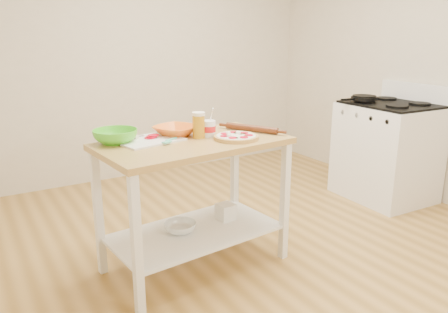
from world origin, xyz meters
TOP-DOWN VIEW (x-y plane):
  - room_shell at (0.00, 0.00)m, footprint 4.04×4.54m
  - prep_island at (-0.58, 0.06)m, footprint 1.28×0.77m
  - gas_stove at (1.64, 0.27)m, footprint 0.74×0.85m
  - skillet at (1.48, 0.47)m, footprint 0.39×0.25m
  - pizza at (-0.32, -0.04)m, footprint 0.30×0.30m
  - cutting_board at (-0.84, 0.21)m, footprint 0.45×0.37m
  - spatula at (-0.74, 0.09)m, footprint 0.14×0.10m
  - knife at (-0.99, 0.26)m, footprint 0.26×0.11m
  - orange_bowl at (-0.61, 0.26)m, footprint 0.37×0.37m
  - green_bowl at (-1.03, 0.27)m, footprint 0.37×0.37m
  - beer_pint at (-0.51, 0.12)m, footprint 0.09×0.09m
  - yogurt_tub at (-0.44, 0.11)m, footprint 0.09×0.09m
  - rolling_pin at (-0.10, 0.08)m, footprint 0.23×0.37m
  - shelf_glass_bowl at (-0.68, 0.09)m, footprint 0.22×0.22m
  - shelf_bin at (-0.30, 0.12)m, footprint 0.13×0.13m

SIDE VIEW (x-z plane):
  - shelf_glass_bowl at x=-0.68m, z-range 0.26..0.33m
  - shelf_bin at x=-0.30m, z-range 0.26..0.38m
  - gas_stove at x=1.64m, z-range -0.08..1.03m
  - prep_island at x=-0.58m, z-range 0.20..1.10m
  - cutting_board at x=-0.84m, z-range 0.89..0.93m
  - pizza at x=-0.32m, z-range 0.89..0.94m
  - spatula at x=-0.74m, z-range 0.91..0.92m
  - knife at x=-0.99m, z-range 0.91..0.92m
  - rolling_pin at x=-0.10m, z-range 0.90..0.95m
  - orange_bowl at x=-0.61m, z-range 0.90..0.97m
  - green_bowl at x=-1.03m, z-range 0.90..0.99m
  - yogurt_tub at x=-0.44m, z-range 0.86..1.05m
  - skillet at x=1.48m, z-range 0.96..0.99m
  - beer_pint at x=-0.51m, z-range 0.90..1.07m
  - room_shell at x=0.00m, z-range -0.02..2.72m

